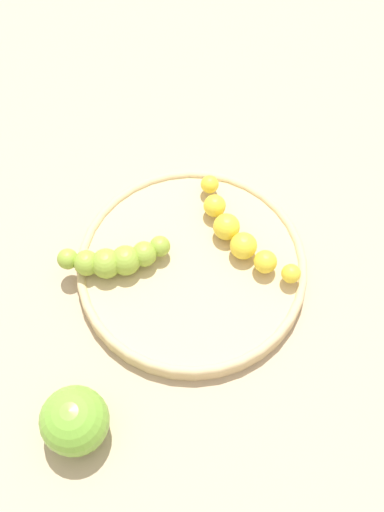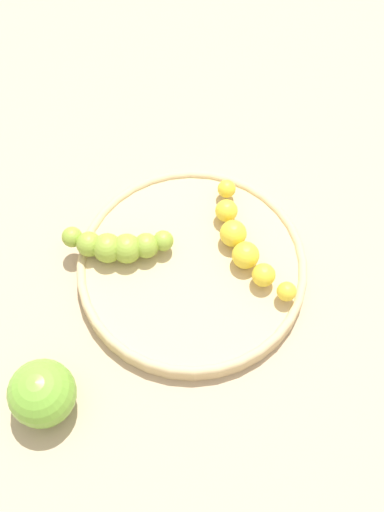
{
  "view_description": "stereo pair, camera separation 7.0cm",
  "coord_description": "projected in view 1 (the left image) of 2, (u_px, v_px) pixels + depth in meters",
  "views": [
    {
      "loc": [
        0.12,
        -0.32,
        0.65
      ],
      "look_at": [
        0.0,
        0.0,
        0.04
      ],
      "focal_mm": 45.34,
      "sensor_mm": 36.0,
      "label": 1
    },
    {
      "loc": [
        0.18,
        -0.29,
        0.65
      ],
      "look_at": [
        0.0,
        0.0,
        0.04
      ],
      "focal_mm": 45.34,
      "sensor_mm": 36.0,
      "label": 2
    }
  ],
  "objects": [
    {
      "name": "fruit_bowl",
      "position": [
        192.0,
        267.0,
        0.73
      ],
      "size": [
        0.26,
        0.26,
        0.02
      ],
      "color": "#D1B784",
      "rests_on": "ground_plane"
    },
    {
      "name": "banana_yellow",
      "position": [
        239.0,
        234.0,
        0.72
      ],
      "size": [
        0.14,
        0.1,
        0.03
      ],
      "rotation": [
        0.0,
        0.0,
        4.14
      ],
      "color": "yellow",
      "rests_on": "fruit_bowl"
    },
    {
      "name": "apple_green",
      "position": [
        75.0,
        421.0,
        0.62
      ],
      "size": [
        0.07,
        0.07,
        0.07
      ],
      "primitive_type": "sphere",
      "color": "#72B238",
      "rests_on": "ground_plane"
    },
    {
      "name": "ground_plane",
      "position": [
        192.0,
        272.0,
        0.74
      ],
      "size": [
        2.4,
        2.4,
        0.0
      ],
      "primitive_type": "plane",
      "color": "tan"
    },
    {
      "name": "banana_green",
      "position": [
        115.0,
        259.0,
        0.7
      ],
      "size": [
        0.11,
        0.08,
        0.03
      ],
      "rotation": [
        0.0,
        0.0,
        5.25
      ],
      "color": "#8CAD38",
      "rests_on": "fruit_bowl"
    }
  ]
}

